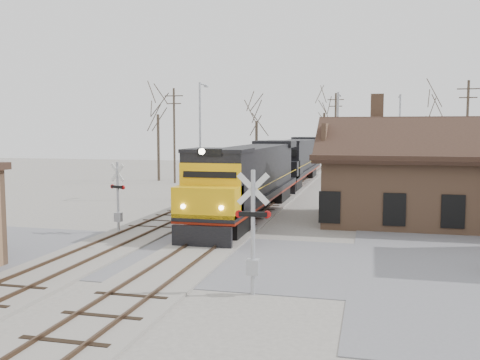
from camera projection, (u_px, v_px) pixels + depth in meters
name	position (u px, v px, depth m)	size (l,w,h in m)	color
ground	(190.00, 257.00, 23.65)	(140.00, 140.00, 0.00)	#9F9A90
road	(190.00, 257.00, 23.65)	(60.00, 9.00, 0.03)	slate
track_main	(259.00, 208.00, 38.14)	(3.40, 90.00, 0.24)	#9F9A90
track_siding	(199.00, 206.00, 39.21)	(3.40, 90.00, 0.24)	#9F9A90
depot	(444.00, 183.00, 32.18)	(15.20, 9.31, 7.90)	#8E6549
locomotive_lead	(249.00, 178.00, 34.69)	(3.17, 21.23, 4.72)	black
locomotive_trailing	(295.00, 160.00, 55.49)	(3.17, 21.23, 4.46)	black
crossbuck_near	(253.00, 237.00, 18.14)	(1.23, 0.32, 4.29)	#A5A8AD
crossbuck_far	(118.00, 200.00, 29.06)	(1.06, 0.49, 3.90)	#A5A8AD
streetlight_a	(201.00, 135.00, 42.81)	(0.25, 2.04, 9.37)	#A5A8AD
streetlight_b	(337.00, 140.00, 42.70)	(0.25, 2.04, 8.60)	#A5A8AD
streetlight_c	(399.00, 135.00, 53.14)	(0.25, 2.04, 9.12)	#A5A8AD
utility_pole_a	(174.00, 134.00, 55.95)	(2.00, 0.24, 9.93)	#382D23
utility_pole_b	(335.00, 133.00, 65.64)	(2.00, 0.24, 10.08)	#382D23
utility_pole_c	(467.00, 133.00, 49.79)	(2.00, 0.24, 10.19)	#382D23
tree_a	(158.00, 103.00, 58.18)	(4.86, 4.86, 11.91)	#382D23
tree_b	(257.00, 111.00, 59.42)	(4.40, 4.40, 10.77)	#382D23
tree_c	(324.00, 103.00, 71.13)	(5.23, 5.23, 12.82)	#382D23
tree_d	(435.00, 107.00, 59.57)	(4.64, 4.64, 11.36)	#382D23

